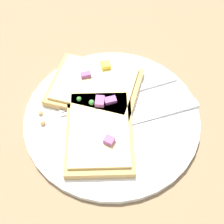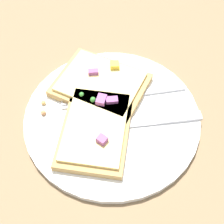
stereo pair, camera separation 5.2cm
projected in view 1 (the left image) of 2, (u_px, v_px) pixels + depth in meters
ground_plane at (112, 119)px, 0.54m from camera, size 4.00×4.00×0.00m
plate at (112, 117)px, 0.53m from camera, size 0.30×0.30×0.01m
fork at (113, 95)px, 0.55m from camera, size 0.18×0.16×0.01m
knife at (154, 114)px, 0.52m from camera, size 0.15×0.14×0.01m
pizza_slice_main at (97, 130)px, 0.50m from camera, size 0.19×0.17×0.03m
pizza_slice_corner at (95, 86)px, 0.55m from camera, size 0.15×0.18×0.03m
crumb_scatter at (86, 102)px, 0.54m from camera, size 0.15×0.11×0.01m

